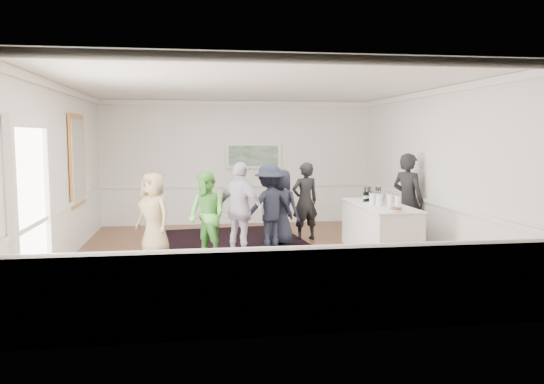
{
  "coord_description": "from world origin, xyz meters",
  "views": [
    {
      "loc": [
        -1.14,
        -9.79,
        2.28
      ],
      "look_at": [
        0.34,
        0.2,
        1.22
      ],
      "focal_mm": 35.0,
      "sensor_mm": 36.0,
      "label": 1
    }
  ],
  "objects": [
    {
      "name": "mirror",
      "position": [
        -3.45,
        1.3,
        1.8
      ],
      "size": [
        0.05,
        1.25,
        1.85
      ],
      "color": "gold",
      "rests_on": "wall_left"
    },
    {
      "name": "wall_front",
      "position": [
        0.0,
        -4.0,
        1.6
      ],
      "size": [
        7.0,
        0.02,
        3.2
      ],
      "primitive_type": "cube",
      "color": "white",
      "rests_on": "floor"
    },
    {
      "name": "ice_bucket",
      "position": [
        2.45,
        0.15,
        1.08
      ],
      "size": [
        0.26,
        0.26,
        0.25
      ],
      "primitive_type": "cylinder",
      "color": "silver",
      "rests_on": "serving_table"
    },
    {
      "name": "guest_tan",
      "position": [
        -1.91,
        0.37,
        0.8
      ],
      "size": [
        0.91,
        0.92,
        1.6
      ],
      "primitive_type": "imported",
      "rotation": [
        0.0,
        0.0,
        -0.79
      ],
      "color": "tan",
      "rests_on": "floor"
    },
    {
      "name": "wall_right",
      "position": [
        3.5,
        0.0,
        1.6
      ],
      "size": [
        0.02,
        8.0,
        3.2
      ],
      "primitive_type": "cube",
      "color": "white",
      "rests_on": "floor"
    },
    {
      "name": "bartender",
      "position": [
        3.2,
        0.48,
        0.97
      ],
      "size": [
        0.78,
        0.85,
        1.94
      ],
      "primitive_type": "imported",
      "rotation": [
        0.0,
        0.0,
        2.14
      ],
      "color": "black",
      "rests_on": "floor"
    },
    {
      "name": "floor",
      "position": [
        0.0,
        0.0,
        0.0
      ],
      "size": [
        8.0,
        8.0,
        0.0
      ],
      "primitive_type": "plane",
      "color": "brown",
      "rests_on": "ground"
    },
    {
      "name": "area_rug",
      "position": [
        -0.35,
        1.2,
        0.01
      ],
      "size": [
        3.63,
        4.51,
        0.02
      ],
      "primitive_type": "cube",
      "rotation": [
        0.0,
        0.0,
        0.11
      ],
      "color": "black",
      "rests_on": "floor"
    },
    {
      "name": "guest_green",
      "position": [
        -0.91,
        0.02,
        0.82
      ],
      "size": [
        0.99,
        1.01,
        1.64
      ],
      "primitive_type": "imported",
      "rotation": [
        0.0,
        0.0,
        -0.88
      ],
      "color": "#55B147",
      "rests_on": "floor"
    },
    {
      "name": "ceiling",
      "position": [
        0.0,
        0.0,
        3.2
      ],
      "size": [
        7.0,
        8.0,
        0.02
      ],
      "primitive_type": "cube",
      "color": "white",
      "rests_on": "wall_back"
    },
    {
      "name": "wine_bottles",
      "position": [
        2.44,
        0.51,
        1.12
      ],
      "size": [
        0.42,
        0.25,
        0.31
      ],
      "color": "black",
      "rests_on": "serving_table"
    },
    {
      "name": "wall_left",
      "position": [
        -3.5,
        0.0,
        1.6
      ],
      "size": [
        0.02,
        8.0,
        3.2
      ],
      "primitive_type": "cube",
      "color": "white",
      "rests_on": "floor"
    },
    {
      "name": "wall_back",
      "position": [
        0.0,
        4.0,
        1.6
      ],
      "size": [
        7.0,
        0.02,
        3.2
      ],
      "primitive_type": "cube",
      "color": "white",
      "rests_on": "floor"
    },
    {
      "name": "doorway",
      "position": [
        -3.45,
        -1.9,
        1.42
      ],
      "size": [
        0.1,
        1.78,
        2.56
      ],
      "color": "white",
      "rests_on": "wall_left"
    },
    {
      "name": "guest_dark_b",
      "position": [
        1.27,
        1.56,
        0.86
      ],
      "size": [
        0.71,
        0.55,
        1.72
      ],
      "primitive_type": "imported",
      "rotation": [
        0.0,
        0.0,
        3.39
      ],
      "color": "black",
      "rests_on": "floor"
    },
    {
      "name": "guest_navy",
      "position": [
        0.65,
        1.07,
        0.8
      ],
      "size": [
        0.94,
        0.88,
        1.61
      ],
      "primitive_type": "imported",
      "rotation": [
        0.0,
        0.0,
        2.51
      ],
      "color": "black",
      "rests_on": "floor"
    },
    {
      "name": "nut_bowl",
      "position": [
        2.36,
        -1.01,
        1.0
      ],
      "size": [
        0.24,
        0.24,
        0.07
      ],
      "color": "white",
      "rests_on": "serving_table"
    },
    {
      "name": "landscape_painting",
      "position": [
        0.4,
        3.95,
        1.78
      ],
      "size": [
        1.44,
        0.06,
        0.66
      ],
      "color": "white",
      "rests_on": "wall_back"
    },
    {
      "name": "serving_table",
      "position": [
        2.43,
        -0.01,
        0.49
      ],
      "size": [
        0.9,
        2.38,
        0.96
      ],
      "color": "white",
      "rests_on": "floor"
    },
    {
      "name": "guest_lilac",
      "position": [
        -0.28,
        0.08,
        0.9
      ],
      "size": [
        1.07,
        1.05,
        1.8
      ],
      "primitive_type": "imported",
      "rotation": [
        0.0,
        0.0,
        2.39
      ],
      "color": "silver",
      "rests_on": "floor"
    },
    {
      "name": "wainscoting",
      "position": [
        0.0,
        0.0,
        0.5
      ],
      "size": [
        7.0,
        8.0,
        1.0
      ],
      "primitive_type": null,
      "color": "white",
      "rests_on": "floor"
    },
    {
      "name": "guest_dark_a",
      "position": [
        0.38,
        0.8,
        0.86
      ],
      "size": [
        1.26,
        0.96,
        1.72
      ],
      "primitive_type": "imported",
      "rotation": [
        0.0,
        0.0,
        3.47
      ],
      "color": "black",
      "rests_on": "floor"
    },
    {
      "name": "juice_pitchers",
      "position": [
        2.42,
        -0.3,
        1.08
      ],
      "size": [
        0.45,
        0.56,
        0.24
      ],
      "color": "#6CAC3D",
      "rests_on": "serving_table"
    }
  ]
}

